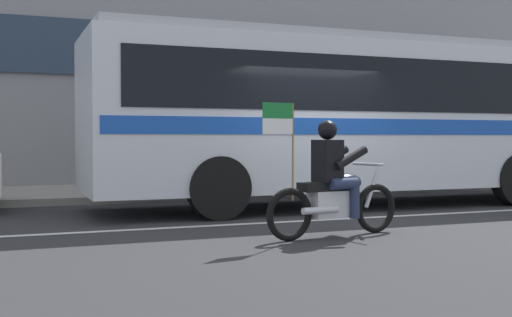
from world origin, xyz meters
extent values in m
plane|color=#2B2B2D|center=(0.00, 0.00, 0.00)|extent=(60.00, 60.00, 0.00)
cube|color=gray|center=(0.00, 5.10, 0.07)|extent=(28.00, 3.80, 0.15)
cube|color=silver|center=(0.00, -0.60, 0.00)|extent=(26.60, 0.14, 0.01)
cube|color=#233347|center=(0.00, 6.96, 3.64)|extent=(25.76, 0.10, 1.40)
cube|color=silver|center=(1.59, 1.20, 1.73)|extent=(10.54, 2.57, 2.70)
cube|color=black|center=(1.59, 1.20, 2.28)|extent=(9.69, 2.61, 0.96)
cube|color=#194CB2|center=(1.59, 1.20, 1.53)|extent=(10.32, 2.60, 0.28)
cube|color=#ADB1BA|center=(1.59, 1.20, 3.14)|extent=(10.32, 2.44, 0.16)
cylinder|color=black|center=(-1.68, 0.02, 0.52)|extent=(1.04, 0.30, 1.04)
torus|color=black|center=(-0.07, -2.12, 0.34)|extent=(0.70, 0.20, 0.69)
torus|color=black|center=(-1.50, -2.36, 0.34)|extent=(0.70, 0.20, 0.69)
cube|color=silver|center=(-0.83, -2.25, 0.44)|extent=(0.68, 0.38, 0.36)
ellipsoid|color=black|center=(-0.59, -2.21, 0.72)|extent=(0.52, 0.35, 0.24)
cube|color=black|center=(-1.03, -2.28, 0.69)|extent=(0.59, 0.35, 0.12)
cylinder|color=silver|center=(-0.13, -2.13, 0.65)|extent=(0.28, 0.10, 0.58)
cylinder|color=silver|center=(-0.21, -2.14, 0.96)|extent=(0.14, 0.64, 0.04)
cylinder|color=silver|center=(-1.10, -2.45, 0.39)|extent=(0.56, 0.18, 0.09)
cube|color=black|center=(-0.90, -2.26, 1.02)|extent=(0.33, 0.40, 0.56)
sphere|color=black|center=(-0.90, -2.26, 1.44)|extent=(0.26, 0.26, 0.26)
cylinder|color=#232D4C|center=(-0.79, -2.06, 0.72)|extent=(0.44, 0.22, 0.15)
cylinder|color=#232D4C|center=(-0.61, -2.03, 0.48)|extent=(0.13, 0.13, 0.46)
cylinder|color=#232D4C|center=(-0.73, -2.41, 0.72)|extent=(0.44, 0.22, 0.15)
cylinder|color=#232D4C|center=(-0.56, -2.38, 0.48)|extent=(0.13, 0.13, 0.46)
cylinder|color=black|center=(-0.70, -2.02, 1.06)|extent=(0.53, 0.19, 0.32)
cylinder|color=black|center=(-0.63, -2.42, 1.06)|extent=(0.53, 0.19, 0.32)
cylinder|color=olive|center=(-1.45, -2.35, 1.15)|extent=(0.02, 0.02, 1.25)
cube|color=#197233|center=(-1.68, -2.39, 1.68)|extent=(0.44, 0.09, 0.20)
cube|color=white|center=(-1.68, -2.39, 1.47)|extent=(0.44, 0.09, 0.20)
cylinder|color=gold|center=(2.78, 3.66, 0.44)|extent=(0.22, 0.22, 0.58)
sphere|color=gold|center=(2.78, 3.66, 0.80)|extent=(0.20, 0.20, 0.20)
cylinder|color=gold|center=(2.78, 3.52, 0.47)|extent=(0.09, 0.10, 0.09)
camera|label=1|loc=(-4.90, -9.87, 1.32)|focal=45.13mm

